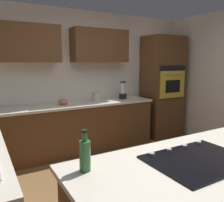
# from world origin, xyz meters

# --- Properties ---
(ground_plane) EXTENTS (14.00, 14.00, 0.00)m
(ground_plane) POSITION_xyz_m (0.00, 0.00, 0.00)
(ground_plane) COLOR brown
(wall_back) EXTENTS (6.00, 0.44, 2.60)m
(wall_back) POSITION_xyz_m (0.06, -2.05, 1.45)
(wall_back) COLOR white
(wall_back) RESTS_ON ground
(lower_cabinets_back) EXTENTS (2.80, 0.60, 0.86)m
(lower_cabinets_back) POSITION_xyz_m (0.10, -1.72, 0.43)
(lower_cabinets_back) COLOR brown
(lower_cabinets_back) RESTS_ON ground
(countertop_back) EXTENTS (2.84, 0.64, 0.04)m
(countertop_back) POSITION_xyz_m (0.10, -1.72, 0.88)
(countertop_back) COLOR silver
(countertop_back) RESTS_ON lower_cabinets_back
(island_top) EXTENTS (2.02, 0.97, 0.04)m
(island_top) POSITION_xyz_m (0.26, 1.07, 0.88)
(island_top) COLOR silver
(island_top) RESTS_ON island_base
(wall_oven) EXTENTS (0.80, 0.66, 2.18)m
(wall_oven) POSITION_xyz_m (-1.85, -1.72, 1.09)
(wall_oven) COLOR brown
(wall_oven) RESTS_ON ground
(cooktop) EXTENTS (0.76, 0.56, 0.03)m
(cooktop) POSITION_xyz_m (0.26, 1.06, 0.91)
(cooktop) COLOR black
(cooktop) RESTS_ON island_top
(blender) EXTENTS (0.15, 0.15, 0.35)m
(blender) POSITION_xyz_m (-0.85, -1.76, 1.05)
(blender) COLOR black
(blender) RESTS_ON countertop_back
(mixing_bowl) EXTENTS (0.18, 0.18, 0.10)m
(mixing_bowl) POSITION_xyz_m (0.40, -1.76, 0.95)
(mixing_bowl) COLOR #CC724C
(mixing_bowl) RESTS_ON countertop_back
(kettle) EXTENTS (0.17, 0.17, 0.17)m
(kettle) POSITION_xyz_m (-0.25, -1.76, 0.99)
(kettle) COLOR #B7BABF
(kettle) RESTS_ON countertop_back
(oil_bottle) EXTENTS (0.08, 0.08, 0.29)m
(oil_bottle) POSITION_xyz_m (1.08, 0.79, 1.02)
(oil_bottle) COLOR #336B38
(oil_bottle) RESTS_ON island_top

